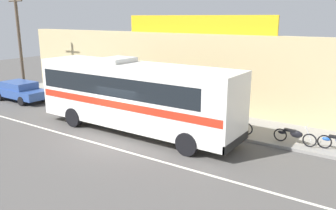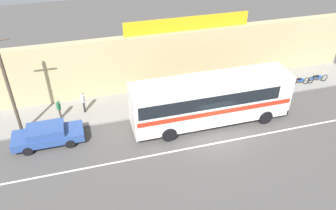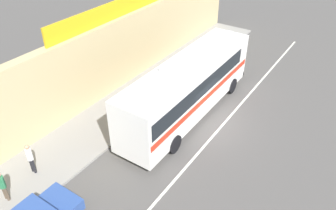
% 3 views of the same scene
% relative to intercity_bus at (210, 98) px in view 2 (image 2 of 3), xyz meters
% --- Properties ---
extents(ground_plane, '(70.00, 70.00, 0.00)m').
position_rel_intercity_bus_xyz_m(ground_plane, '(-0.03, -1.52, -2.07)').
color(ground_plane, '#4F4C49').
extents(sidewalk_slab, '(30.00, 3.60, 0.14)m').
position_rel_intercity_bus_xyz_m(sidewalk_slab, '(-0.03, 3.68, -2.00)').
color(sidewalk_slab, gray).
rests_on(sidewalk_slab, ground_plane).
extents(storefront_facade, '(30.00, 0.70, 4.80)m').
position_rel_intercity_bus_xyz_m(storefront_facade, '(-0.03, 5.83, 0.33)').
color(storefront_facade, tan).
rests_on(storefront_facade, ground_plane).
extents(storefront_billboard, '(10.18, 0.12, 1.10)m').
position_rel_intercity_bus_xyz_m(storefront_billboard, '(0.23, 5.83, 3.28)').
color(storefront_billboard, gold).
rests_on(storefront_billboard, storefront_facade).
extents(road_center_stripe, '(30.00, 0.14, 0.01)m').
position_rel_intercity_bus_xyz_m(road_center_stripe, '(-0.03, -2.32, -2.06)').
color(road_center_stripe, silver).
rests_on(road_center_stripe, ground_plane).
extents(intercity_bus, '(11.24, 2.62, 3.78)m').
position_rel_intercity_bus_xyz_m(intercity_bus, '(0.00, 0.00, 0.00)').
color(intercity_bus, white).
rests_on(intercity_bus, ground_plane).
extents(parked_car, '(4.55, 1.85, 1.37)m').
position_rel_intercity_bus_xyz_m(parked_car, '(-11.05, 0.73, -1.33)').
color(parked_car, '#2D4C93').
rests_on(parked_car, ground_plane).
extents(utility_pole, '(1.60, 0.22, 7.39)m').
position_rel_intercity_bus_xyz_m(utility_pole, '(-12.85, 2.25, 1.90)').
color(utility_pole, brown).
rests_on(utility_pole, sidewalk_slab).
extents(motorcycle_green, '(1.90, 0.56, 0.94)m').
position_rel_intercity_bus_xyz_m(motorcycle_green, '(9.30, 2.65, -1.50)').
color(motorcycle_green, black).
rests_on(motorcycle_green, sidewalk_slab).
extents(motorcycle_blue, '(1.92, 0.56, 0.94)m').
position_rel_intercity_bus_xyz_m(motorcycle_blue, '(7.42, 2.47, -1.50)').
color(motorcycle_blue, black).
rests_on(motorcycle_blue, sidewalk_slab).
extents(motorcycle_orange, '(1.91, 0.56, 0.94)m').
position_rel_intercity_bus_xyz_m(motorcycle_orange, '(4.48, 2.44, -1.50)').
color(motorcycle_orange, black).
rests_on(motorcycle_orange, sidewalk_slab).
extents(motorcycle_red, '(1.96, 0.56, 0.94)m').
position_rel_intercity_bus_xyz_m(motorcycle_red, '(11.06, 2.67, -1.50)').
color(motorcycle_red, black).
rests_on(motorcycle_red, sidewalk_slab).
extents(pedestrian_far_right, '(0.30, 0.48, 1.65)m').
position_rel_intercity_bus_xyz_m(pedestrian_far_right, '(2.06, 2.91, -0.97)').
color(pedestrian_far_right, black).
rests_on(pedestrian_far_right, sidewalk_slab).
extents(pedestrian_by_curb, '(0.30, 0.48, 1.73)m').
position_rel_intercity_bus_xyz_m(pedestrian_by_curb, '(-8.50, 3.67, -0.92)').
color(pedestrian_by_curb, black).
rests_on(pedestrian_by_curb, sidewalk_slab).
extents(pedestrian_near_shop, '(0.30, 0.48, 1.63)m').
position_rel_intercity_bus_xyz_m(pedestrian_near_shop, '(-10.26, 3.27, -0.98)').
color(pedestrian_near_shop, brown).
rests_on(pedestrian_near_shop, sidewalk_slab).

